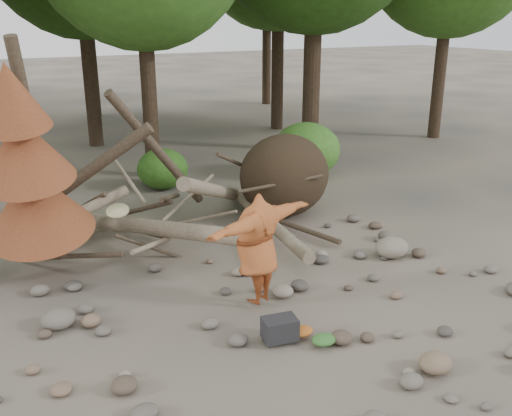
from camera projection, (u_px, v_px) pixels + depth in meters
name	position (u px, v px, depth m)	size (l,w,h in m)	color
ground	(284.00, 321.00, 9.06)	(120.00, 120.00, 0.00)	#514C44
deadfall_pile	(264.00, 181.00, 13.18)	(8.55, 5.24, 3.30)	#332619
dead_conifer	(28.00, 169.00, 9.77)	(2.06, 2.16, 4.35)	#4C3F30
bush_mid	(163.00, 169.00, 15.72)	(1.40, 1.40, 1.12)	#346A1E
bush_right	(306.00, 150.00, 16.87)	(2.00, 2.00, 1.60)	#417D27
frisbee_thrower	(257.00, 249.00, 9.24)	(3.67, 1.33, 2.18)	#AB5326
backpack	(280.00, 332.00, 8.43)	(0.50, 0.34, 0.34)	black
cloth_green	(324.00, 343.00, 8.35)	(0.37, 0.31, 0.14)	#346A2A
cloth_orange	(302.00, 334.00, 8.58)	(0.34, 0.28, 0.12)	#B15B1E
boulder_front_right	(435.00, 363.00, 7.74)	(0.46, 0.42, 0.28)	#7D664E
boulder_mid_right	(392.00, 247.00, 11.38)	(0.68, 0.61, 0.41)	gray
boulder_mid_left	(58.00, 319.00, 8.82)	(0.53, 0.48, 0.32)	#696359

